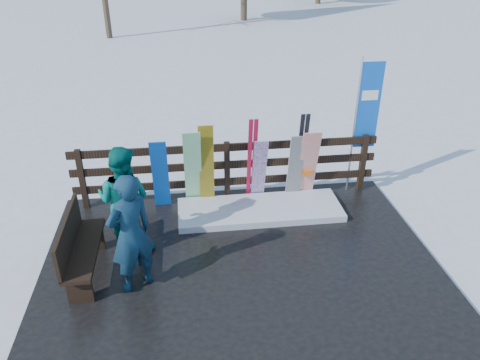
{
  "coord_description": "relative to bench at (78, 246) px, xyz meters",
  "views": [
    {
      "loc": [
        -0.74,
        -5.44,
        4.6
      ],
      "look_at": [
        0.09,
        1.0,
        1.1
      ],
      "focal_mm": 35.0,
      "sensor_mm": 36.0,
      "label": 1
    }
  ],
  "objects": [
    {
      "name": "ground",
      "position": [
        2.35,
        -0.25,
        -0.6
      ],
      "size": [
        700.0,
        700.0,
        0.0
      ],
      "primitive_type": "plane",
      "color": "white",
      "rests_on": "ground"
    },
    {
      "name": "deck",
      "position": [
        2.35,
        -0.25,
        -0.56
      ],
      "size": [
        6.0,
        5.0,
        0.08
      ],
      "primitive_type": "cube",
      "color": "black",
      "rests_on": "ground"
    },
    {
      "name": "fence",
      "position": [
        2.35,
        1.95,
        0.14
      ],
      "size": [
        5.6,
        0.1,
        1.15
      ],
      "color": "black",
      "rests_on": "deck"
    },
    {
      "name": "snow_patch",
      "position": [
        2.87,
        1.35,
        -0.46
      ],
      "size": [
        2.92,
        1.0,
        0.12
      ],
      "primitive_type": "cube",
      "color": "white",
      "rests_on": "deck"
    },
    {
      "name": "bench",
      "position": [
        0.0,
        0.0,
        0.0
      ],
      "size": [
        0.41,
        1.5,
        0.97
      ],
      "color": "black",
      "rests_on": "deck"
    },
    {
      "name": "snowboard_0",
      "position": [
        1.14,
        1.73,
        0.17
      ],
      "size": [
        0.29,
        0.3,
        1.38
      ],
      "primitive_type": "cube",
      "rotation": [
        0.2,
        0.0,
        0.0
      ],
      "color": "blue",
      "rests_on": "deck"
    },
    {
      "name": "snowboard_1",
      "position": [
        1.72,
        1.73,
        0.26
      ],
      "size": [
        0.3,
        0.42,
        1.54
      ],
      "primitive_type": "cube",
      "rotation": [
        0.25,
        0.0,
        0.0
      ],
      "color": "white",
      "rests_on": "deck"
    },
    {
      "name": "snowboard_2",
      "position": [
        1.96,
        1.73,
        0.3
      ],
      "size": [
        0.26,
        0.28,
        1.62
      ],
      "primitive_type": "cube",
      "rotation": [
        0.15,
        0.0,
        0.0
      ],
      "color": "yellow",
      "rests_on": "deck"
    },
    {
      "name": "snowboard_3",
      "position": [
        2.91,
        1.73,
        0.14
      ],
      "size": [
        0.24,
        0.41,
        1.32
      ],
      "primitive_type": "cube",
      "rotation": [
        0.28,
        0.0,
        0.0
      ],
      "color": "white",
      "rests_on": "deck"
    },
    {
      "name": "snowboard_4",
      "position": [
        3.57,
        1.73,
        0.16
      ],
      "size": [
        0.27,
        0.28,
        1.35
      ],
      "primitive_type": "cube",
      "rotation": [
        0.19,
        0.0,
        0.0
      ],
      "color": "black",
      "rests_on": "deck"
    },
    {
      "name": "snowboard_5",
      "position": [
        3.81,
        1.73,
        0.19
      ],
      "size": [
        0.33,
        0.36,
        1.42
      ],
      "primitive_type": "cube",
      "rotation": [
        0.23,
        0.0,
        0.0
      ],
      "color": "white",
      "rests_on": "deck"
    },
    {
      "name": "ski_pair_a",
      "position": [
        2.78,
        1.8,
        0.33
      ],
      "size": [
        0.16,
        0.32,
        1.68
      ],
      "color": "#B91639",
      "rests_on": "deck"
    },
    {
      "name": "ski_pair_b",
      "position": [
        3.69,
        1.8,
        0.34
      ],
      "size": [
        0.17,
        0.27,
        1.72
      ],
      "color": "black",
      "rests_on": "deck"
    },
    {
      "name": "rental_flag",
      "position": [
        4.88,
        2.0,
        1.09
      ],
      "size": [
        0.45,
        0.04,
        2.6
      ],
      "color": "silver",
      "rests_on": "deck"
    },
    {
      "name": "person_front",
      "position": [
        0.81,
        -0.35,
        0.38
      ],
      "size": [
        0.78,
        0.72,
        1.78
      ],
      "primitive_type": "imported",
      "rotation": [
        0.0,
        0.0,
        3.73
      ],
      "color": "navy",
      "rests_on": "deck"
    },
    {
      "name": "person_back",
      "position": [
        0.63,
        0.61,
        0.36
      ],
      "size": [
        1.03,
        0.92,
        1.75
      ],
      "primitive_type": "imported",
      "rotation": [
        0.0,
        0.0,
        2.79
      ],
      "color": "#056B62",
      "rests_on": "deck"
    }
  ]
}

